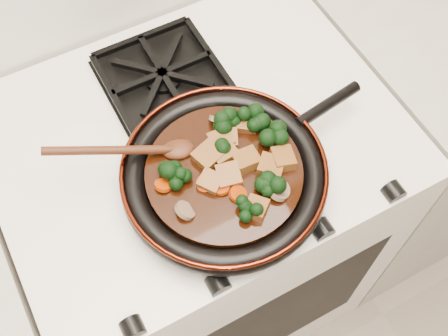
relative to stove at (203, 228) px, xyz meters
name	(u,v)px	position (x,y,z in m)	size (l,w,h in m)	color
stove	(203,228)	(0.00, 0.00, 0.00)	(0.76, 0.60, 0.90)	white
burner_grate_front	(231,187)	(0.00, -0.14, 0.46)	(0.23, 0.23, 0.03)	black
burner_grate_back	(163,76)	(0.00, 0.14, 0.46)	(0.23, 0.23, 0.03)	black
skillet	(225,175)	(-0.01, -0.13, 0.49)	(0.48, 0.36, 0.05)	black
braising_sauce	(224,174)	(-0.01, -0.13, 0.50)	(0.27, 0.27, 0.02)	black
tofu_cube_0	(256,208)	(0.00, -0.22, 0.52)	(0.03, 0.04, 0.02)	brown
tofu_cube_1	(221,141)	(0.01, -0.08, 0.52)	(0.04, 0.04, 0.02)	brown
tofu_cube_2	(227,139)	(0.03, -0.08, 0.52)	(0.04, 0.03, 0.02)	brown
tofu_cube_3	(229,176)	(-0.01, -0.14, 0.52)	(0.04, 0.04, 0.02)	brown
tofu_cube_4	(208,157)	(-0.02, -0.09, 0.52)	(0.04, 0.04, 0.02)	brown
tofu_cube_5	(223,153)	(0.01, -0.10, 0.52)	(0.04, 0.04, 0.02)	brown
tofu_cube_6	(271,167)	(0.06, -0.16, 0.52)	(0.04, 0.04, 0.02)	brown
tofu_cube_7	(246,160)	(0.03, -0.13, 0.52)	(0.04, 0.04, 0.02)	brown
tofu_cube_8	(247,124)	(0.07, -0.07, 0.52)	(0.03, 0.03, 0.02)	brown
tofu_cube_9	(210,182)	(-0.04, -0.14, 0.52)	(0.04, 0.03, 0.02)	brown
tofu_cube_10	(283,159)	(0.09, -0.16, 0.52)	(0.04, 0.04, 0.02)	brown
broccoli_floret_0	(221,145)	(0.01, -0.09, 0.52)	(0.06, 0.06, 0.05)	black
broccoli_floret_1	(228,123)	(0.04, -0.05, 0.52)	(0.06, 0.06, 0.06)	black
broccoli_floret_2	(171,176)	(-0.09, -0.10, 0.52)	(0.06, 0.06, 0.05)	black
broccoli_floret_3	(177,176)	(-0.08, -0.11, 0.52)	(0.06, 0.06, 0.05)	black
broccoli_floret_4	(270,188)	(0.04, -0.20, 0.52)	(0.06, 0.06, 0.05)	black
broccoli_floret_5	(248,209)	(-0.01, -0.21, 0.52)	(0.05, 0.05, 0.05)	black
broccoli_floret_6	(253,119)	(0.08, -0.07, 0.52)	(0.06, 0.06, 0.06)	black
broccoli_floret_7	(274,139)	(0.10, -0.12, 0.52)	(0.06, 0.06, 0.05)	black
carrot_coin_0	(163,185)	(-0.11, -0.11, 0.51)	(0.03, 0.03, 0.01)	#AB3204
carrot_coin_1	(222,188)	(-0.03, -0.16, 0.51)	(0.03, 0.03, 0.01)	#AB3204
carrot_coin_2	(172,172)	(-0.09, -0.09, 0.51)	(0.03, 0.03, 0.01)	#AB3204
carrot_coin_3	(238,194)	(-0.01, -0.18, 0.51)	(0.03, 0.03, 0.01)	#AB3204
carrot_coin_4	(205,183)	(-0.05, -0.14, 0.51)	(0.03, 0.03, 0.01)	#AB3204
mushroom_slice_0	(279,190)	(0.05, -0.21, 0.52)	(0.04, 0.04, 0.01)	brown
mushroom_slice_1	(219,121)	(0.03, -0.04, 0.52)	(0.04, 0.04, 0.01)	brown
mushroom_slice_2	(278,193)	(0.05, -0.21, 0.52)	(0.03, 0.03, 0.01)	brown
mushroom_slice_3	(185,210)	(-0.10, -0.16, 0.52)	(0.04, 0.04, 0.01)	brown
mushroom_slice_4	(242,123)	(0.06, -0.06, 0.52)	(0.04, 0.04, 0.01)	brown
wooden_spoon	(142,150)	(-0.11, -0.04, 0.53)	(0.15, 0.07, 0.22)	#441E0E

